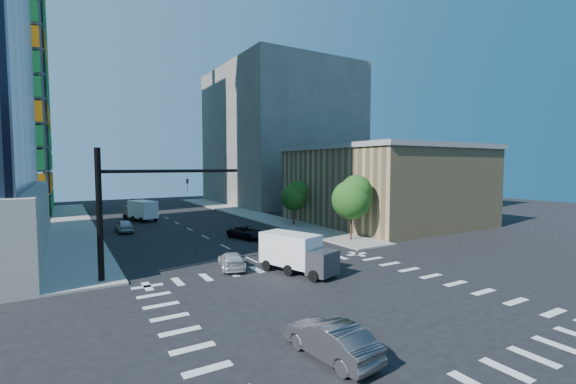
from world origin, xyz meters
TOP-DOWN VIEW (x-y plane):
  - ground at (0.00, 0.00)m, footprint 160.00×160.00m
  - road_markings at (0.00, 0.00)m, footprint 20.00×20.00m
  - sidewalk_ne at (12.50, 40.00)m, footprint 5.00×60.00m
  - sidewalk_nw at (-12.50, 40.00)m, footprint 5.00×60.00m
  - commercial_building at (25.00, 22.00)m, footprint 20.50×22.50m
  - bg_building_ne at (27.00, 55.00)m, footprint 24.00×30.00m
  - signal_mast_nw at (-10.00, 11.50)m, footprint 10.20×0.40m
  - tree_south at (12.63, 13.90)m, footprint 4.16×4.16m
  - tree_north at (12.93, 25.90)m, footprint 3.54×3.52m
  - car_nb_far at (3.64, 20.74)m, footprint 3.70×5.28m
  - car_sb_near at (-2.52, 10.28)m, footprint 2.80×4.64m
  - car_sb_mid at (-7.27, 31.99)m, footprint 1.79×4.35m
  - car_sb_cross at (-4.29, -4.71)m, footprint 2.11×4.77m
  - box_truck_near at (1.29, 6.49)m, footprint 3.99×5.93m
  - box_truck_far at (-4.01, 40.96)m, footprint 4.06×6.01m

SIDE VIEW (x-z plane):
  - ground at x=0.00m, z-range 0.00..0.00m
  - road_markings at x=0.00m, z-range 0.00..0.01m
  - sidewalk_ne at x=12.50m, z-range 0.00..0.15m
  - sidewalk_nw at x=-12.50m, z-range 0.00..0.15m
  - car_sb_near at x=-2.52m, z-range 0.00..1.26m
  - car_nb_far at x=3.64m, z-range 0.00..1.34m
  - car_sb_mid at x=-7.27m, z-range 0.00..1.48m
  - car_sb_cross at x=-4.29m, z-range 0.00..1.52m
  - box_truck_near at x=1.29m, z-range -0.16..2.70m
  - box_truck_far at x=-4.01m, z-range -0.17..2.74m
  - tree_north at x=12.93m, z-range 1.10..6.88m
  - tree_south at x=12.63m, z-range 1.27..8.10m
  - commercial_building at x=25.00m, z-range 0.01..10.61m
  - signal_mast_nw at x=-10.00m, z-range 0.99..9.99m
  - bg_building_ne at x=27.00m, z-range 0.00..28.00m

